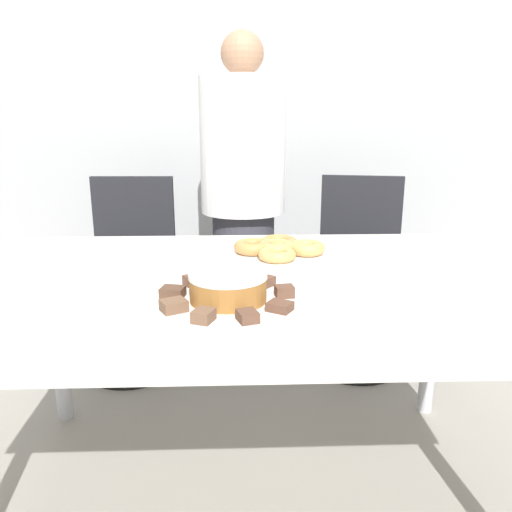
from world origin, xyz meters
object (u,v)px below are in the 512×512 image
at_px(office_chair_left, 130,279).
at_px(office_chair_right, 358,277).
at_px(plate_donuts, 276,255).
at_px(person_standing, 243,202).
at_px(plate_cake, 228,302).
at_px(napkin, 71,264).
at_px(frosted_cake, 228,286).

relative_size(office_chair_left, office_chair_right, 1.00).
relative_size(office_chair_left, plate_donuts, 2.42).
bearing_deg(plate_donuts, office_chair_right, 57.76).
relative_size(person_standing, plate_cake, 4.16).
bearing_deg(person_standing, plate_donuts, -82.24).
bearing_deg(person_standing, office_chair_left, -178.86).
relative_size(office_chair_right, napkin, 6.94).
bearing_deg(office_chair_left, frosted_cake, -65.23).
xyz_separation_m(office_chair_right, napkin, (-1.09, -0.80, 0.31)).
bearing_deg(office_chair_right, frosted_cake, -105.38).
xyz_separation_m(office_chair_left, office_chair_right, (1.10, -0.00, 0.00)).
height_order(frosted_cake, napkin, frosted_cake).
xyz_separation_m(plate_donuts, napkin, (-0.64, -0.08, -0.00)).
distance_m(plate_cake, plate_donuts, 0.46).
height_order(person_standing, plate_donuts, person_standing).
bearing_deg(person_standing, frosted_cake, -92.38).
height_order(plate_cake, frosted_cake, frosted_cake).
distance_m(office_chair_left, napkin, 0.86).
bearing_deg(plate_donuts, office_chair_left, 131.55).
height_order(office_chair_left, napkin, office_chair_left).
height_order(plate_cake, plate_donuts, same).
distance_m(frosted_cake, napkin, 0.61).
bearing_deg(office_chair_left, plate_donuts, -46.73).
distance_m(office_chair_right, plate_cake, 1.34).
relative_size(plate_donuts, napkin, 2.87).
bearing_deg(napkin, plate_cake, -36.12).
height_order(office_chair_right, napkin, office_chair_right).
xyz_separation_m(person_standing, frosted_cake, (-0.05, -1.17, -0.02)).
bearing_deg(frosted_cake, plate_donuts, 71.12).
height_order(plate_cake, napkin, plate_cake).
xyz_separation_m(person_standing, plate_cake, (-0.05, -1.17, -0.06)).
xyz_separation_m(plate_donuts, frosted_cake, (-0.15, -0.43, 0.04)).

